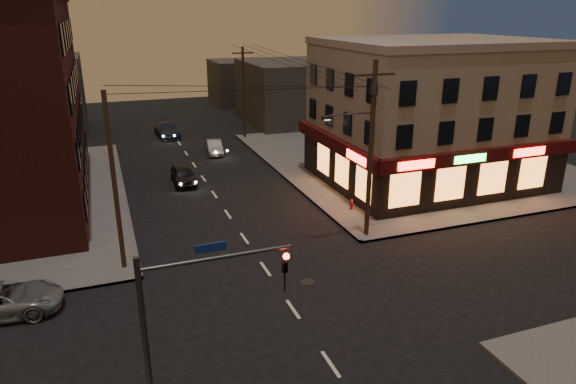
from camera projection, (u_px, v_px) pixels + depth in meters
name	position (u px, v px, depth m)	size (l,w,h in m)	color
ground	(293.00, 309.00, 22.83)	(120.00, 120.00, 0.00)	black
sidewalk_ne	(407.00, 159.00, 45.47)	(24.00, 28.00, 0.15)	#514F4C
pizza_building	(429.00, 113.00, 38.10)	(15.85, 12.85, 10.50)	gray
bg_building_ne_a	(290.00, 92.00, 59.80)	(10.00, 12.00, 7.00)	#3F3D3A
bg_building_nw	(38.00, 95.00, 54.37)	(9.00, 10.00, 8.00)	#3F3D3A
bg_building_ne_b	(242.00, 82.00, 71.69)	(8.00, 8.00, 6.00)	#3F3D3A
utility_pole_main	(369.00, 141.00, 28.20)	(4.20, 0.44, 10.00)	#382619
utility_pole_far	(244.00, 93.00, 51.77)	(0.26, 0.26, 9.00)	#382619
utility_pole_west	(114.00, 184.00, 24.80)	(0.24, 0.24, 9.00)	#382619
traffic_signal	(181.00, 322.00, 14.67)	(4.49, 0.32, 6.47)	#333538
sedan_near	(183.00, 175.00, 39.12)	(1.64, 4.09, 1.39)	black
sedan_mid	(214.00, 147.00, 47.35)	(1.31, 3.76, 1.24)	gray
sedan_far	(167.00, 130.00, 53.57)	(2.05, 5.04, 1.46)	#1C2739
fire_hydrant	(351.00, 204.00, 33.78)	(0.30, 0.30, 0.66)	maroon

